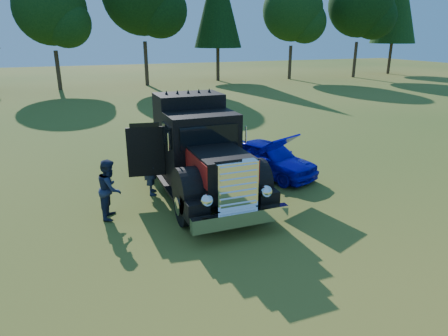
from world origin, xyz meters
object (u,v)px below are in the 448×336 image
diamond_t_truck (198,153)px  spectator_near (151,165)px  spectator_far (110,189)px  hotrod_coupe (269,158)px

diamond_t_truck → spectator_near: size_ratio=3.81×
spectator_near → spectator_far: (-1.38, -1.28, -0.12)m
diamond_t_truck → spectator_near: diamond_t_truck is taller
diamond_t_truck → spectator_far: 2.94m
spectator_near → spectator_far: spectator_near is taller
diamond_t_truck → spectator_near: (-1.39, 0.40, -0.34)m
diamond_t_truck → spectator_near: bearing=163.8°
hotrod_coupe → spectator_near: bearing=-177.0°
hotrod_coupe → spectator_far: 5.80m
hotrod_coupe → spectator_far: bearing=-165.0°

